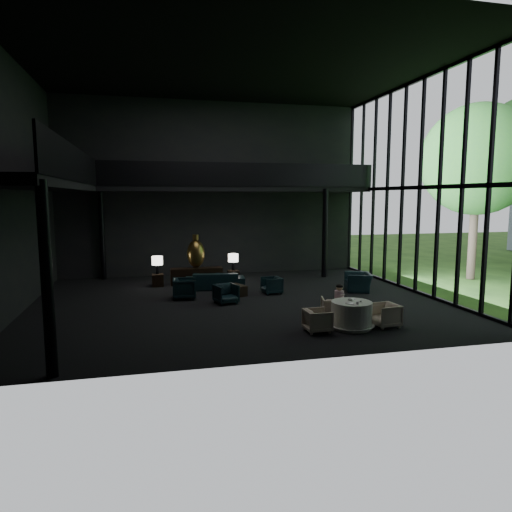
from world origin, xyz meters
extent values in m
cube|color=black|center=(0.00, 0.00, 0.00)|extent=(14.00, 12.00, 0.02)
cube|color=black|center=(0.00, 0.00, 8.00)|extent=(14.00, 12.00, 0.02)
cube|color=black|center=(0.00, 6.00, 4.00)|extent=(14.00, 0.04, 8.00)
cube|color=black|center=(0.00, -6.00, 4.00)|extent=(14.00, 0.04, 8.00)
cube|color=black|center=(-7.00, 0.00, 4.00)|extent=(0.04, 12.00, 8.00)
cube|color=black|center=(-6.00, 0.00, 4.00)|extent=(2.00, 12.00, 0.25)
cube|color=black|center=(1.00, 5.00, 4.00)|extent=(12.00, 2.00, 0.25)
cube|color=black|center=(-5.00, 0.00, 4.60)|extent=(0.06, 12.00, 1.00)
cube|color=black|center=(1.00, 4.00, 4.60)|extent=(12.00, 0.06, 1.00)
cylinder|color=black|center=(-5.00, -5.70, 2.00)|extent=(0.24, 0.24, 4.00)
cylinder|color=black|center=(-5.00, 5.70, 2.00)|extent=(0.24, 0.24, 4.00)
cylinder|color=black|center=(4.80, 4.00, 2.00)|extent=(0.24, 0.24, 4.00)
cylinder|color=#382D23|center=(11.00, 2.00, 2.45)|extent=(0.36, 0.36, 4.90)
sphere|color=#2B5E21|center=(11.00, 2.00, 5.25)|extent=(4.80, 4.80, 4.80)
cube|color=black|center=(-1.09, 3.55, 0.35)|extent=(2.17, 0.49, 0.69)
ellipsoid|color=#AE8726|center=(-1.09, 3.70, 1.27)|extent=(0.75, 0.75, 1.16)
cylinder|color=#AE8726|center=(-1.09, 3.70, 1.97)|extent=(0.26, 0.26, 0.24)
cube|color=black|center=(-2.69, 3.47, 0.25)|extent=(0.46, 0.46, 0.50)
cylinder|color=black|center=(-2.69, 3.49, 0.69)|extent=(0.13, 0.13, 0.39)
cylinder|color=white|center=(-2.69, 3.49, 1.06)|extent=(0.44, 0.44, 0.35)
cube|color=black|center=(0.51, 3.70, 0.25)|extent=(0.45, 0.45, 0.50)
cylinder|color=black|center=(0.51, 3.73, 0.69)|extent=(0.13, 0.13, 0.38)
cylinder|color=white|center=(0.51, 3.73, 1.05)|extent=(0.43, 0.43, 0.34)
imported|color=black|center=(-0.47, 2.41, 0.50)|extent=(2.64, 1.00, 1.01)
imported|color=black|center=(-1.79, 0.90, 0.43)|extent=(0.85, 0.90, 0.87)
imported|color=black|center=(1.50, 1.03, 0.32)|extent=(0.63, 0.67, 0.63)
imported|color=black|center=(-0.46, -0.16, 0.35)|extent=(0.82, 0.79, 0.70)
imported|color=#0B272F|center=(4.91, 0.71, 0.48)|extent=(0.99, 1.25, 0.96)
cube|color=black|center=(-0.04, 1.02, 0.19)|extent=(1.09, 1.09, 0.38)
cylinder|color=white|center=(2.48, -3.87, 0.38)|extent=(1.14, 1.14, 0.75)
cone|color=white|center=(2.48, -3.87, 0.05)|extent=(1.29, 1.29, 0.10)
imported|color=#BDAB97|center=(2.40, -2.78, 0.31)|extent=(0.73, 0.71, 0.63)
imported|color=beige|center=(3.46, -3.98, 0.34)|extent=(0.69, 0.72, 0.68)
imported|color=beige|center=(1.42, -4.00, 0.30)|extent=(0.56, 0.60, 0.61)
cylinder|color=#D5A2AE|center=(2.54, -2.87, 0.65)|extent=(0.28, 0.28, 0.41)
sphere|color=#D8A884|center=(2.54, -2.87, 0.96)|extent=(0.20, 0.20, 0.20)
ellipsoid|color=black|center=(2.54, -2.87, 0.99)|extent=(0.21, 0.21, 0.14)
cylinder|color=white|center=(2.32, -4.08, 0.76)|extent=(0.29, 0.29, 0.01)
cylinder|color=white|center=(2.61, -3.60, 0.76)|extent=(0.27, 0.27, 0.02)
cylinder|color=white|center=(2.71, -3.92, 0.76)|extent=(0.17, 0.17, 0.01)
cylinder|color=white|center=(2.70, -3.99, 0.79)|extent=(0.08, 0.08, 0.05)
ellipsoid|color=white|center=(2.50, -3.75, 0.79)|extent=(0.15, 0.15, 0.07)
cylinder|color=#99999E|center=(2.50, -4.20, 0.79)|extent=(0.08, 0.08, 0.07)
camera|label=1|loc=(-2.99, -15.38, 3.68)|focal=32.00mm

